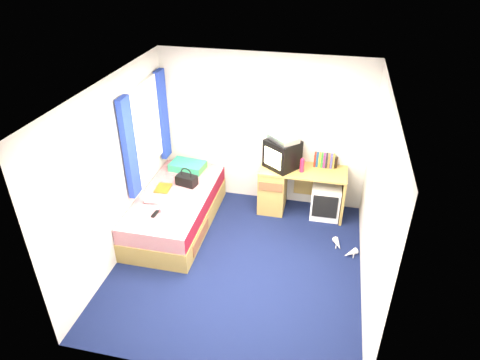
% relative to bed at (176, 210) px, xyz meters
% --- Properties ---
extents(ground, '(3.40, 3.40, 0.00)m').
position_rel_bed_xyz_m(ground, '(1.10, -0.65, -0.27)').
color(ground, '#0C1438').
rests_on(ground, ground).
extents(room_shell, '(3.40, 3.40, 3.40)m').
position_rel_bed_xyz_m(room_shell, '(1.10, -0.65, 1.18)').
color(room_shell, white).
rests_on(room_shell, ground).
extents(bed, '(1.01, 2.00, 0.54)m').
position_rel_bed_xyz_m(bed, '(0.00, 0.00, 0.00)').
color(bed, tan).
rests_on(bed, ground).
extents(pillow, '(0.57, 0.40, 0.12)m').
position_rel_bed_xyz_m(pillow, '(-0.05, 0.76, 0.33)').
color(pillow, teal).
rests_on(pillow, bed).
extents(desk, '(1.30, 0.55, 0.75)m').
position_rel_bed_xyz_m(desk, '(1.50, 0.79, 0.14)').
color(desk, tan).
rests_on(desk, ground).
extents(storage_cube, '(0.44, 0.44, 0.54)m').
position_rel_bed_xyz_m(storage_cube, '(2.16, 0.75, 0.00)').
color(storage_cube, white).
rests_on(storage_cube, ground).
extents(crt_tv, '(0.60, 0.59, 0.44)m').
position_rel_bed_xyz_m(crt_tv, '(1.45, 0.79, 0.70)').
color(crt_tv, black).
rests_on(crt_tv, desk).
extents(vcr, '(0.51, 0.50, 0.08)m').
position_rel_bed_xyz_m(vcr, '(1.45, 0.79, 0.96)').
color(vcr, silver).
rests_on(vcr, crt_tv).
extents(book_row, '(0.31, 0.13, 0.20)m').
position_rel_bed_xyz_m(book_row, '(2.07, 0.95, 0.58)').
color(book_row, maroon).
rests_on(book_row, desk).
extents(picture_frame, '(0.03, 0.12, 0.14)m').
position_rel_bed_xyz_m(picture_frame, '(2.26, 0.98, 0.55)').
color(picture_frame, black).
rests_on(picture_frame, desk).
extents(pink_water_bottle, '(0.07, 0.07, 0.20)m').
position_rel_bed_xyz_m(pink_water_bottle, '(1.76, 0.70, 0.58)').
color(pink_water_bottle, '#E01F47').
rests_on(pink_water_bottle, desk).
extents(aerosol_can, '(0.05, 0.05, 0.16)m').
position_rel_bed_xyz_m(aerosol_can, '(1.60, 0.85, 0.56)').
color(aerosol_can, white).
rests_on(aerosol_can, desk).
extents(handbag, '(0.34, 0.24, 0.29)m').
position_rel_bed_xyz_m(handbag, '(0.09, 0.30, 0.36)').
color(handbag, black).
rests_on(handbag, bed).
extents(towel, '(0.34, 0.29, 0.10)m').
position_rel_bed_xyz_m(towel, '(0.14, -0.36, 0.32)').
color(towel, white).
rests_on(towel, bed).
extents(magazine, '(0.23, 0.29, 0.01)m').
position_rel_bed_xyz_m(magazine, '(-0.22, 0.11, 0.28)').
color(magazine, gold).
rests_on(magazine, bed).
extents(water_bottle, '(0.21, 0.09, 0.07)m').
position_rel_bed_xyz_m(water_bottle, '(-0.23, -0.29, 0.31)').
color(water_bottle, silver).
rests_on(water_bottle, bed).
extents(colour_swatch_fan, '(0.22, 0.15, 0.01)m').
position_rel_bed_xyz_m(colour_swatch_fan, '(0.11, -0.43, 0.28)').
color(colour_swatch_fan, yellow).
rests_on(colour_swatch_fan, bed).
extents(remote_control, '(0.06, 0.16, 0.02)m').
position_rel_bed_xyz_m(remote_control, '(-0.08, -0.54, 0.28)').
color(remote_control, black).
rests_on(remote_control, bed).
extents(window_assembly, '(0.11, 1.42, 1.40)m').
position_rel_bed_xyz_m(window_assembly, '(-0.45, 0.25, 1.15)').
color(window_assembly, silver).
rests_on(window_assembly, room_shell).
extents(white_heels, '(0.36, 0.39, 0.09)m').
position_rel_bed_xyz_m(white_heels, '(2.47, -0.08, -0.23)').
color(white_heels, white).
rests_on(white_heels, ground).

